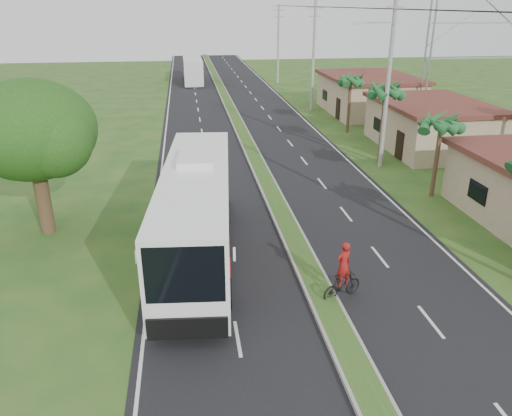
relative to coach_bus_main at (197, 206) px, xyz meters
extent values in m
plane|color=#24501D|center=(4.58, -6.42, -2.40)|extent=(180.00, 180.00, 0.00)
cube|color=black|center=(4.58, 13.58, -2.39)|extent=(14.00, 160.00, 0.02)
cube|color=gray|center=(4.58, 13.58, -2.30)|extent=(1.20, 160.00, 0.17)
cube|color=#24501D|center=(4.58, 13.58, -2.21)|extent=(0.95, 160.00, 0.02)
cube|color=silver|center=(-2.12, 13.58, -2.40)|extent=(0.12, 160.00, 0.01)
cube|color=silver|center=(11.28, 13.58, -2.40)|extent=(0.12, 160.00, 0.01)
cube|color=tan|center=(18.58, 15.58, -0.72)|extent=(7.00, 10.00, 3.35)
cube|color=#5B2520|center=(18.58, 15.58, 1.11)|extent=(7.60, 10.60, 0.32)
cube|color=tan|center=(18.58, 29.58, -0.65)|extent=(8.00, 11.00, 3.50)
cube|color=#5B2520|center=(18.58, 29.58, 1.26)|extent=(8.60, 11.60, 0.32)
cylinder|color=#473321|center=(13.98, 5.58, -0.10)|extent=(0.26, 0.26, 4.60)
cylinder|color=#473321|center=(13.38, 12.58, 0.30)|extent=(0.26, 0.26, 5.40)
cylinder|color=#473321|center=(13.88, 21.58, 0.00)|extent=(0.26, 0.26, 4.80)
cylinder|color=#473321|center=(-7.42, 3.58, -0.40)|extent=(0.70, 0.70, 4.00)
ellipsoid|color=#194111|center=(-7.42, 3.58, 2.80)|extent=(6.00, 6.00, 4.68)
sphere|color=#194111|center=(-8.82, 4.38, 2.30)|extent=(3.80, 3.80, 3.80)
sphere|color=#194111|center=(-6.22, 2.58, 2.50)|extent=(3.40, 3.40, 3.40)
cylinder|color=gray|center=(13.08, 11.58, 3.60)|extent=(0.28, 0.28, 12.00)
cube|color=gray|center=(13.08, 11.58, 8.00)|extent=(1.20, 0.10, 0.10)
cube|color=gray|center=(11.88, 11.58, 7.10)|extent=(2.40, 0.10, 0.10)
cylinder|color=gray|center=(13.08, 31.58, 3.10)|extent=(0.28, 0.28, 11.00)
cube|color=gray|center=(13.08, 31.58, 7.80)|extent=(1.60, 0.12, 0.12)
cube|color=gray|center=(13.08, 31.58, 7.00)|extent=(1.20, 0.10, 0.10)
cylinder|color=gray|center=(13.08, 51.58, 2.85)|extent=(0.28, 0.28, 10.50)
cube|color=gray|center=(13.08, 51.58, 7.30)|extent=(1.60, 0.12, 0.12)
cube|color=gray|center=(13.08, 51.58, 6.50)|extent=(1.20, 0.10, 0.10)
cylinder|color=gray|center=(21.58, 23.08, 3.60)|extent=(0.18, 0.18, 12.00)
cylinder|color=gray|center=(21.58, 24.08, 3.60)|extent=(0.18, 0.18, 12.00)
cube|color=gray|center=(26.58, 23.58, 3.60)|extent=(10.00, 0.14, 0.14)
cube|color=gray|center=(26.58, 23.58, 6.60)|extent=(10.00, 0.14, 0.14)
cube|color=white|center=(-0.01, -0.07, -0.12)|extent=(3.95, 13.68, 3.54)
cube|color=black|center=(0.05, 0.61, 0.66)|extent=(3.77, 11.00, 1.42)
cube|color=black|center=(-0.57, -6.73, 0.45)|extent=(2.53, 0.35, 1.98)
cube|color=#A60F0D|center=(-0.12, -1.41, -0.83)|extent=(3.35, 6.07, 0.62)
cube|color=yellow|center=(0.02, 0.27, -1.11)|extent=(3.14, 3.60, 0.28)
cube|color=white|center=(0.11, 1.28, 1.81)|extent=(1.80, 2.82, 0.31)
cylinder|color=black|center=(-1.63, -4.21, -1.81)|extent=(0.46, 1.20, 1.17)
cylinder|color=black|center=(0.90, -4.43, -1.81)|extent=(0.46, 1.20, 1.17)
cylinder|color=black|center=(-0.97, 3.63, -1.81)|extent=(0.46, 1.20, 1.17)
cylinder|color=black|center=(1.57, 3.41, -1.81)|extent=(0.46, 1.20, 1.17)
cube|color=silver|center=(1.09, 54.01, -0.61)|extent=(2.59, 11.73, 3.26)
cube|color=black|center=(1.09, 54.52, 0.37)|extent=(2.63, 8.68, 1.11)
cube|color=orange|center=(1.09, 52.99, -1.23)|extent=(2.62, 5.62, 0.36)
cylinder|color=black|center=(-0.02, 49.16, -1.91)|extent=(0.31, 0.98, 0.98)
cylinder|color=black|center=(2.23, 49.17, -1.91)|extent=(0.31, 0.98, 0.98)
cylinder|color=black|center=(-0.05, 58.34, -1.91)|extent=(0.31, 0.98, 0.98)
cylinder|color=black|center=(2.19, 58.35, -1.91)|extent=(0.31, 0.98, 0.98)
imported|color=black|center=(5.36, -4.42, -1.86)|extent=(1.86, 1.18, 1.08)
imported|color=maroon|center=(5.36, -4.42, -0.92)|extent=(0.80, 0.67, 1.86)
camera|label=1|loc=(-0.27, -20.44, 8.26)|focal=35.00mm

